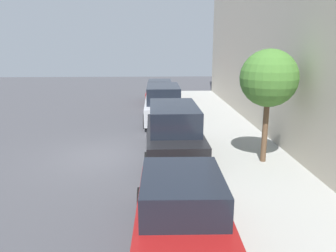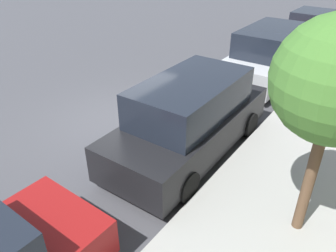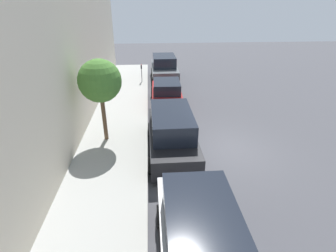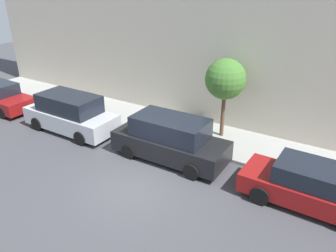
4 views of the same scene
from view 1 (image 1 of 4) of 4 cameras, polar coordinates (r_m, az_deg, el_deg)
ground_plane at (r=12.27m, az=-10.59°, el=-5.23°), size 60.00×60.00×0.00m
sidewalk at (r=12.55m, az=12.90°, el=-4.55°), size 3.08×32.00×0.15m
parked_sedan_second at (r=6.73m, az=2.48°, el=-15.21°), size 1.92×4.54×1.54m
parked_minivan_third at (r=11.86m, az=0.97°, el=-1.01°), size 2.02×4.92×1.90m
parked_minivan_fourth at (r=17.39m, az=-0.87°, el=3.87°), size 2.02×4.91×1.90m
parked_sedan_fifth at (r=23.14m, az=-1.45°, el=5.95°), size 1.92×4.54×1.54m
street_tree at (r=11.03m, az=17.16°, el=7.88°), size 1.85×1.85×3.73m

